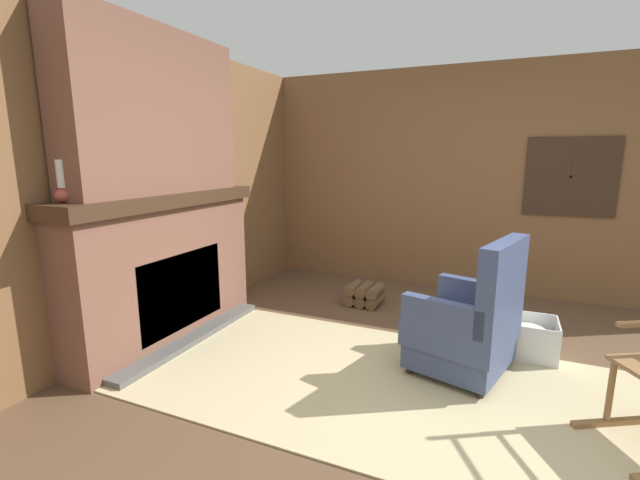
# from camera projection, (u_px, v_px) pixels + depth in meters

# --- Properties ---
(ground_plane) EXTENTS (14.00, 14.00, 0.00)m
(ground_plane) POSITION_uv_depth(u_px,v_px,m) (438.00, 394.00, 2.87)
(ground_plane) COLOR brown
(wood_panel_wall_left) EXTENTS (0.06, 5.56, 2.57)m
(wood_panel_wall_left) POSITION_uv_depth(u_px,v_px,m) (142.00, 190.00, 3.61)
(wood_panel_wall_left) COLOR brown
(wood_panel_wall_left) RESTS_ON ground
(wood_panel_wall_back) EXTENTS (5.56, 0.09, 2.57)m
(wood_panel_wall_back) POSITION_uv_depth(u_px,v_px,m) (480.00, 181.00, 4.87)
(wood_panel_wall_back) COLOR brown
(wood_panel_wall_back) RESTS_ON ground
(fireplace_hearth) EXTENTS (0.56, 1.98, 1.27)m
(fireplace_hearth) POSITION_uv_depth(u_px,v_px,m) (167.00, 268.00, 3.65)
(fireplace_hearth) COLOR brown
(fireplace_hearth) RESTS_ON ground
(chimney_breast) EXTENTS (0.31, 1.66, 1.28)m
(chimney_breast) POSITION_uv_depth(u_px,v_px,m) (155.00, 112.00, 3.41)
(chimney_breast) COLOR brown
(chimney_breast) RESTS_ON fireplace_hearth
(area_rug) EXTENTS (3.70, 1.76, 0.01)m
(area_rug) POSITION_uv_depth(u_px,v_px,m) (383.00, 384.00, 2.99)
(area_rug) COLOR #C6B789
(area_rug) RESTS_ON ground
(armchair) EXTENTS (0.81, 0.86, 1.02)m
(armchair) POSITION_uv_depth(u_px,v_px,m) (468.00, 326.00, 3.09)
(armchair) COLOR #3D4C75
(armchair) RESTS_ON ground
(firewood_stack) EXTENTS (0.38, 0.33, 0.23)m
(firewood_stack) POSITION_uv_depth(u_px,v_px,m) (364.00, 294.00, 4.57)
(firewood_stack) COLOR brown
(firewood_stack) RESTS_ON ground
(laundry_basket) EXTENTS (0.43, 0.38, 0.30)m
(laundry_basket) POSITION_uv_depth(u_px,v_px,m) (527.00, 337.00, 3.41)
(laundry_basket) COLOR white
(laundry_basket) RESTS_ON ground
(oil_lamp_vase) EXTENTS (0.12, 0.12, 0.28)m
(oil_lamp_vase) POSITION_uv_depth(u_px,v_px,m) (63.00, 188.00, 2.79)
(oil_lamp_vase) COLOR #B24C42
(oil_lamp_vase) RESTS_ON fireplace_hearth
(storage_case) EXTENTS (0.15, 0.26, 0.16)m
(storage_case) POSITION_uv_depth(u_px,v_px,m) (199.00, 180.00, 4.01)
(storage_case) COLOR black
(storage_case) RESTS_ON fireplace_hearth
(decorative_plate_on_mantel) EXTENTS (0.07, 0.27, 0.27)m
(decorative_plate_on_mantel) POSITION_uv_depth(u_px,v_px,m) (141.00, 177.00, 3.40)
(decorative_plate_on_mantel) COLOR red
(decorative_plate_on_mantel) RESTS_ON fireplace_hearth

